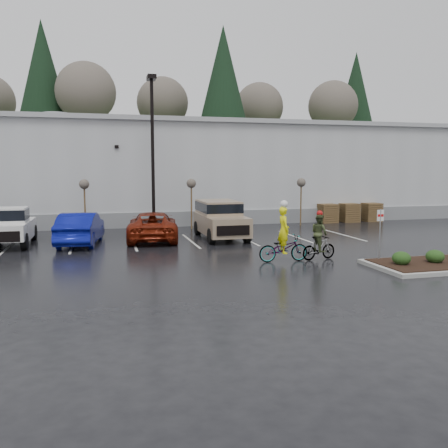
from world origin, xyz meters
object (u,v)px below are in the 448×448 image
object	(u,v)px
sapling_west	(84,187)
sapling_east	(301,185)
pallet_stack_c	(371,212)
car_blue	(81,228)
sapling_mid	(191,186)
fire_lane_sign	(380,229)
cyclist_hivis	(283,243)
pallet_stack_a	(327,213)
car_red	(153,226)
pickup_white	(10,225)
cyclist_olive	(319,241)
suv_tan	(221,220)
lamppost	(152,137)
pallet_stack_b	(349,213)

from	to	relation	value
sapling_west	sapling_east	xyz separation A→B (m)	(14.00, 0.00, 0.00)
pallet_stack_c	car_blue	distance (m)	20.89
sapling_west	sapling_mid	bearing A→B (deg)	0.00
sapling_west	fire_lane_sign	size ratio (longest dim) A/B	1.45
car_blue	cyclist_hivis	bearing A→B (deg)	148.23
pallet_stack_a	car_red	world-z (taller)	car_red
sapling_west	pickup_white	size ratio (longest dim) A/B	0.62
pallet_stack_a	car_blue	xyz separation A→B (m)	(-16.60, -5.69, 0.14)
car_red	cyclist_olive	world-z (taller)	cyclist_olive
car_blue	suv_tan	bearing A→B (deg)	-170.37
sapling_mid	pallet_stack_a	xyz separation A→B (m)	(10.00, 1.00, -2.05)
car_red	cyclist_hivis	size ratio (longest dim) A/B	2.16
car_red	suv_tan	size ratio (longest dim) A/B	1.07
sapling_west	sapling_east	distance (m)	14.00
sapling_mid	car_red	world-z (taller)	sapling_mid
sapling_east	pickup_white	world-z (taller)	sapling_east
fire_lane_sign	car_red	bearing A→B (deg)	133.58
car_blue	cyclist_hivis	distance (m)	10.71
sapling_east	car_blue	size ratio (longest dim) A/B	0.64
sapling_east	cyclist_olive	xyz separation A→B (m)	(-4.23, -11.50, -1.95)
sapling_east	pallet_stack_c	xyz separation A→B (m)	(6.00, 1.00, -2.05)
lamppost	fire_lane_sign	distance (m)	14.78
car_red	pallet_stack_a	bearing A→B (deg)	-151.55
sapling_east	pallet_stack_c	distance (m)	6.42
sapling_west	car_blue	xyz separation A→B (m)	(-0.10, -4.69, -1.91)
pallet_stack_a	pallet_stack_c	distance (m)	3.50
pallet_stack_a	cyclist_olive	world-z (taller)	cyclist_olive
pickup_white	car_red	world-z (taller)	pickup_white
pallet_stack_a	fire_lane_sign	size ratio (longest dim) A/B	0.61
lamppost	car_blue	world-z (taller)	lamppost
cyclist_hivis	suv_tan	bearing A→B (deg)	7.94
car_red	sapling_east	bearing A→B (deg)	-151.54
sapling_west	cyclist_hivis	xyz separation A→B (m)	(8.17, -11.50, -1.95)
sapling_east	pallet_stack_b	size ratio (longest dim) A/B	2.37
pallet_stack_c	cyclist_olive	size ratio (longest dim) A/B	0.65
cyclist_olive	pickup_white	bearing A→B (deg)	47.74
car_red	fire_lane_sign	bearing A→B (deg)	140.19
cyclist_hivis	pallet_stack_b	bearing A→B (deg)	-37.88
pallet_stack_c	fire_lane_sign	xyz separation A→B (m)	(-8.20, -13.80, 0.73)
sapling_mid	pallet_stack_c	world-z (taller)	sapling_mid
lamppost	pickup_white	bearing A→B (deg)	-158.75
pallet_stack_c	cyclist_hivis	xyz separation A→B (m)	(-11.83, -12.50, 0.10)
pallet_stack_c	fire_lane_sign	distance (m)	16.07
sapling_east	sapling_mid	bearing A→B (deg)	180.00
lamppost	pickup_white	distance (m)	9.34
lamppost	pallet_stack_b	bearing A→B (deg)	8.02
car_red	pallet_stack_c	bearing A→B (deg)	-155.89
fire_lane_sign	car_red	xyz separation A→B (m)	(-8.21, 8.63, -0.64)
sapling_west	sapling_east	size ratio (longest dim) A/B	1.00
fire_lane_sign	pickup_white	distance (m)	17.71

